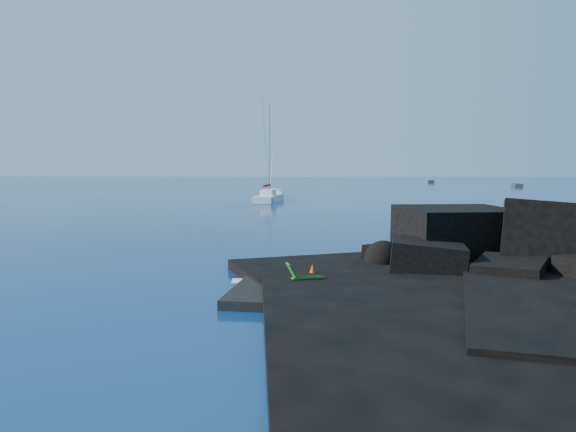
# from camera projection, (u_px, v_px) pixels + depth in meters

# --- Properties ---
(ground) EXTENTS (400.00, 400.00, 0.00)m
(ground) POSITION_uv_depth(u_px,v_px,m) (228.00, 297.00, 21.20)
(ground) COLOR #030D37
(ground) RESTS_ON ground
(headland) EXTENTS (24.00, 24.00, 3.60)m
(headland) POSITION_uv_depth(u_px,v_px,m) (546.00, 284.00, 23.55)
(headland) COLOR black
(headland) RESTS_ON ground
(beach) EXTENTS (9.08, 6.86, 0.70)m
(beach) POSITION_uv_depth(u_px,v_px,m) (346.00, 295.00, 21.48)
(beach) COLOR black
(beach) RESTS_ON ground
(surf_foam) EXTENTS (10.00, 8.00, 0.06)m
(surf_foam) POSITION_uv_depth(u_px,v_px,m) (352.00, 273.00, 25.93)
(surf_foam) COLOR white
(surf_foam) RESTS_ON ground
(sailboat) EXTENTS (3.97, 12.86, 13.26)m
(sailboat) POSITION_uv_depth(u_px,v_px,m) (269.00, 202.00, 74.53)
(sailboat) COLOR silver
(sailboat) RESTS_ON ground
(deck_chair) EXTENTS (1.56, 1.05, 0.99)m
(deck_chair) POSITION_uv_depth(u_px,v_px,m) (307.00, 273.00, 21.53)
(deck_chair) COLOR #17681C
(deck_chair) RESTS_ON beach
(towel) EXTENTS (2.01, 1.10, 0.05)m
(towel) POSITION_uv_depth(u_px,v_px,m) (353.00, 288.00, 20.95)
(towel) COLOR white
(towel) RESTS_ON beach
(sunbather) EXTENTS (1.65, 0.56, 0.22)m
(sunbather) POSITION_uv_depth(u_px,v_px,m) (353.00, 285.00, 20.94)
(sunbather) COLOR tan
(sunbather) RESTS_ON towel
(marker_cone) EXTENTS (0.53, 0.53, 0.63)m
(marker_cone) POSITION_uv_depth(u_px,v_px,m) (312.00, 272.00, 22.68)
(marker_cone) COLOR #F6440C
(marker_cone) RESTS_ON beach
(distant_boat_a) EXTENTS (2.46, 5.25, 0.67)m
(distant_boat_a) POSITION_uv_depth(u_px,v_px,m) (431.00, 183.00, 150.73)
(distant_boat_a) COLOR #25252A
(distant_boat_a) RESTS_ON ground
(distant_boat_b) EXTENTS (2.36, 5.34, 0.69)m
(distant_boat_b) POSITION_uv_depth(u_px,v_px,m) (517.00, 187.00, 123.82)
(distant_boat_b) COLOR #2A2B30
(distant_boat_b) RESTS_ON ground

